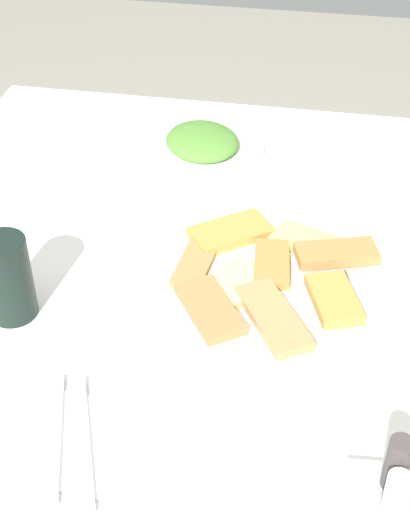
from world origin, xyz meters
name	(u,v)px	position (x,y,z in m)	size (l,w,h in m)	color
dining_table	(170,301)	(0.00, 0.00, 0.64)	(1.05, 0.91, 0.71)	white
pide_platter	(263,280)	(-0.03, -0.15, 0.73)	(0.34, 0.34, 0.05)	white
salad_plate_rice	(202,144)	(0.33, 0.01, 0.73)	(0.23, 0.23, 0.04)	white
soda_can	(7,278)	(-0.15, 0.19, 0.78)	(0.07, 0.07, 0.12)	black
paper_napkin	(70,440)	(-0.34, 0.04, 0.72)	(0.13, 0.13, 0.00)	white
fork	(85,440)	(-0.34, 0.02, 0.72)	(0.19, 0.01, 0.01)	silver
spoon	(55,435)	(-0.34, 0.06, 0.72)	(0.18, 0.02, 0.01)	silver
condiment_caddy	(394,489)	(-0.36, -0.32, 0.74)	(0.10, 0.10, 0.08)	#B2B2B7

